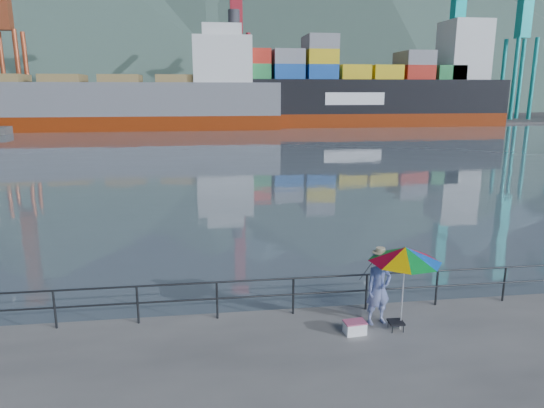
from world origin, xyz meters
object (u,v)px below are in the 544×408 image
at_px(bulk_carrier, 136,101).
at_px(container_ship, 356,90).
at_px(cooler_bag, 355,328).
at_px(beach_umbrella, 405,254).
at_px(fisherman, 378,289).

distance_m(bulk_carrier, container_ship, 37.10).
height_order(cooler_bag, container_ship, container_ship).
distance_m(beach_umbrella, bulk_carrier, 71.17).
bearing_deg(container_ship, bulk_carrier, -174.62).
relative_size(fisherman, container_ship, 0.03).
bearing_deg(cooler_bag, bulk_carrier, 96.18).
bearing_deg(beach_umbrella, fisherman, 137.97).
relative_size(fisherman, cooler_bag, 3.70).
relative_size(fisherman, bulk_carrier, 0.04).
bearing_deg(beach_umbrella, bulk_carrier, 102.52).
xyz_separation_m(cooler_bag, container_ship, (22.67, 72.98, 5.73)).
bearing_deg(bulk_carrier, beach_umbrella, -77.48).
distance_m(fisherman, container_ship, 75.91).
relative_size(beach_umbrella, cooler_bag, 4.25).
bearing_deg(fisherman, bulk_carrier, 90.61).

